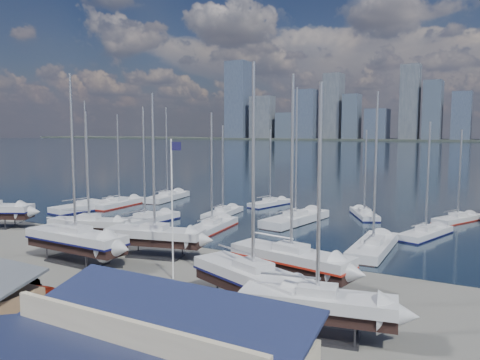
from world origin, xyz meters
The scene contains 26 objects.
ground centered at (0.00, -10.00, 0.00)m, with size 1400.00×1400.00×0.00m, color #605E59.
water centered at (0.00, 300.00, -0.15)m, with size 1400.00×600.00×0.40m, color #1B313F.
far_shore centered at (0.00, 560.00, 1.10)m, with size 1400.00×80.00×2.20m, color #2D332D.
skyline centered at (-7.83, 553.76, 39.09)m, with size 639.14×43.80×107.69m.
sailboat_cradle_2 centered at (-9.88, -4.06, 1.98)m, with size 8.83×5.03×14.06m.
sailboat_cradle_3 centered at (-4.94, -10.20, 2.12)m, with size 10.68×3.26×17.04m.
sailboat_cradle_4 centered at (0.07, -5.12, 2.05)m, with size 9.80×4.83×15.46m.
sailboat_cradle_5 centered at (14.43, -12.23, 2.09)m, with size 10.52×6.38×16.42m.
sailboat_cradle_6 centered at (14.70, -6.41, 2.08)m, with size 10.40×4.56×16.24m.
sailboat_cradle_7 centered at (19.70, -14.23, 2.01)m, with size 9.26×4.23×14.70m.
sailboat_moored_0 centered at (-25.99, 10.50, 0.31)m, with size 4.58×11.85×17.26m.
sailboat_moored_1 centered at (-24.34, 15.51, 0.31)m, with size 3.47×10.36×15.26m.
sailboat_moored_2 centered at (-21.89, 24.63, 0.32)m, with size 4.86×11.45×16.75m.
sailboat_moored_3 centered at (-11.42, 6.73, 0.31)m, with size 3.66×10.70×15.73m.
sailboat_moored_4 centered at (-5.57, 16.49, 0.32)m, with size 3.35×9.05×13.36m.
sailboat_moored_5 centered at (-3.62, 27.82, 0.31)m, with size 4.31×8.92×12.85m.
sailboat_moored_6 centered at (-1.64, 7.56, 0.31)m, with size 3.97×10.19×14.84m.
sailboat_moored_7 centered at (5.48, 16.60, 0.33)m, with size 5.18×12.53×18.37m.
sailboat_moored_8 centered at (12.15, 25.38, 0.31)m, with size 6.09×8.63×12.72m.
sailboat_moored_9 centered at (17.85, 6.90, 0.32)m, with size 3.43×11.05×16.54m.
sailboat_moored_10 centered at (21.45, 16.42, 0.31)m, with size 5.09×9.46×13.63m.
sailboat_moored_11 centered at (23.84, 27.93, 0.31)m, with size 5.84×8.73×12.75m.
car_b centered at (-3.31, -17.97, 0.77)m, with size 1.62×4.66×1.53m, color gray.
car_c centered at (0.72, -19.88, 0.64)m, with size 2.13×4.63×1.29m, color gray.
car_d centered at (7.94, -19.93, 0.65)m, with size 1.82×4.49×1.30m, color gray.
flagpole centered at (5.77, -9.65, 6.52)m, with size 1.01×0.12×11.38m.
Camera 1 is at (28.68, -39.27, 12.00)m, focal length 35.00 mm.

